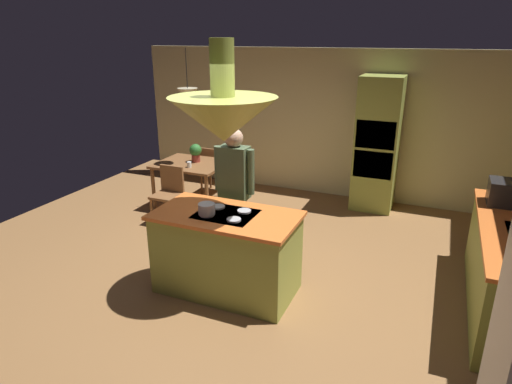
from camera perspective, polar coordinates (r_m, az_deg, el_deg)
name	(u,v)px	position (r m, az deg, el deg)	size (l,w,h in m)	color
ground	(235,280)	(5.36, -2.71, -11.33)	(8.16, 8.16, 0.00)	olive
wall_back	(318,123)	(7.97, 8.05, 8.81)	(6.80, 0.10, 2.55)	beige
kitchen_island	(227,252)	(4.97, -3.81, -7.76)	(1.58, 0.86, 0.95)	#939E42
counter_run_right	(507,269)	(5.31, 29.73, -8.61)	(0.73, 2.35, 0.93)	#939E42
oven_tower	(377,145)	(7.41, 15.38, 5.94)	(0.66, 0.62, 2.17)	#939E42
dining_table	(192,169)	(7.38, -8.33, 3.02)	(1.12, 0.92, 0.76)	brown
person_at_island	(234,187)	(5.44, -2.81, 0.68)	(0.53, 0.23, 1.72)	tan
range_hood	(223,117)	(4.48, -4.25, 9.70)	(1.10, 1.10, 1.00)	#939E42
pendant_light_over_table	(188,95)	(7.13, -8.82, 12.27)	(0.32, 0.32, 0.82)	beige
chair_facing_island	(169,190)	(6.89, -11.18, 0.22)	(0.40, 0.40, 0.87)	brown
chair_by_back_wall	(212,167)	(7.99, -5.76, 3.24)	(0.40, 0.40, 0.87)	brown
potted_plant_on_table	(196,152)	(7.37, -7.82, 5.16)	(0.20, 0.20, 0.30)	#99382D
cup_on_table	(189,165)	(7.10, -8.63, 3.53)	(0.07, 0.07, 0.09)	white
microwave_on_counter	(511,193)	(5.73, 30.09, -0.16)	(0.46, 0.36, 0.28)	#232326
cooking_pot_on_cooktop	(207,209)	(4.71, -6.41, -2.19)	(0.18, 0.18, 0.12)	#B2B2B7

